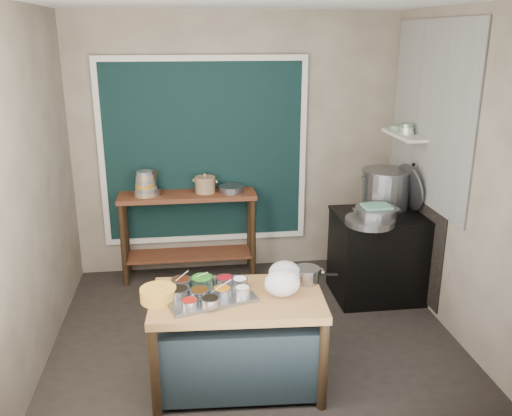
{
  "coord_description": "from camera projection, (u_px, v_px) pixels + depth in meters",
  "views": [
    {
      "loc": [
        -0.55,
        -4.28,
        2.57
      ],
      "look_at": [
        0.05,
        0.25,
        1.09
      ],
      "focal_mm": 38.0,
      "sensor_mm": 36.0,
      "label": 1
    }
  ],
  "objects": [
    {
      "name": "bowl_stack",
      "position": [
        145.0,
        185.0,
        5.64
      ],
      "size": [
        0.23,
        0.23,
        0.26
      ],
      "color": "tan",
      "rests_on": "back_counter"
    },
    {
      "name": "wide_bowl",
      "position": [
        231.0,
        189.0,
        5.79
      ],
      "size": [
        0.34,
        0.34,
        0.07
      ],
      "primitive_type": "cylinder",
      "rotation": [
        0.0,
        0.0,
        -0.31
      ],
      "color": "gray",
      "rests_on": "back_counter"
    },
    {
      "name": "back_wall",
      "position": [
        236.0,
        146.0,
        5.89
      ],
      "size": [
        3.5,
        0.02,
        2.8
      ],
      "primitive_type": "cube",
      "color": "gray",
      "rests_on": "floor"
    },
    {
      "name": "plastic_bag_a",
      "position": [
        282.0,
        283.0,
        3.92
      ],
      "size": [
        0.32,
        0.29,
        0.2
      ],
      "primitive_type": "ellipsoid",
      "rotation": [
        0.0,
        0.0,
        0.32
      ],
      "color": "white",
      "rests_on": "prep_table"
    },
    {
      "name": "tile_panel",
      "position": [
        430.0,
        114.0,
        5.06
      ],
      "size": [
        0.02,
        1.7,
        1.7
      ],
      "primitive_type": "cube",
      "color": "#B2B2AA",
      "rests_on": "right_wall"
    },
    {
      "name": "condiment_bowls",
      "position": [
        205.0,
        289.0,
        3.92
      ],
      "size": [
        0.59,
        0.47,
        0.07
      ],
      "color": "gray",
      "rests_on": "condiment_tray"
    },
    {
      "name": "floor",
      "position": [
        254.0,
        332.0,
        4.9
      ],
      "size": [
        3.5,
        3.0,
        0.02
      ],
      "primitive_type": "cube",
      "color": "black",
      "rests_on": "ground"
    },
    {
      "name": "shelf_bowl_green",
      "position": [
        397.0,
        128.0,
        5.6
      ],
      "size": [
        0.17,
        0.17,
        0.05
      ],
      "primitive_type": "cylinder",
      "rotation": [
        0.0,
        0.0,
        0.37
      ],
      "color": "gray",
      "rests_on": "wall_shelf"
    },
    {
      "name": "prep_table",
      "position": [
        238.0,
        341.0,
        4.05
      ],
      "size": [
        1.29,
        0.79,
        0.75
      ],
      "primitive_type": "cube",
      "rotation": [
        0.0,
        0.0,
        -0.06
      ],
      "color": "olive",
      "rests_on": "floor"
    },
    {
      "name": "steamer",
      "position": [
        376.0,
        214.0,
        5.1
      ],
      "size": [
        0.44,
        0.44,
        0.13
      ],
      "primitive_type": null,
      "rotation": [
        0.0,
        0.0,
        -0.09
      ],
      "color": "gray",
      "rests_on": "stove_top"
    },
    {
      "name": "wall_shelf",
      "position": [
        404.0,
        135.0,
        5.41
      ],
      "size": [
        0.22,
        0.7,
        0.03
      ],
      "primitive_type": "cube",
      "color": "beige",
      "rests_on": "right_wall"
    },
    {
      "name": "curtain_panel",
      "position": [
        204.0,
        152.0,
        5.83
      ],
      "size": [
        2.1,
        0.02,
        1.9
      ],
      "primitive_type": "cube",
      "color": "black",
      "rests_on": "back_wall"
    },
    {
      "name": "pot_lid",
      "position": [
        410.0,
        187.0,
        5.37
      ],
      "size": [
        0.18,
        0.49,
        0.48
      ],
      "primitive_type": "cylinder",
      "rotation": [
        0.0,
        1.36,
        0.12
      ],
      "color": "gray",
      "rests_on": "stove_top"
    },
    {
      "name": "left_wall",
      "position": [
        32.0,
        190.0,
        4.25
      ],
      "size": [
        0.02,
        3.0,
        2.8
      ],
      "primitive_type": "cube",
      "color": "gray",
      "rests_on": "floor"
    },
    {
      "name": "right_wall",
      "position": [
        455.0,
        175.0,
        4.69
      ],
      "size": [
        0.02,
        3.0,
        2.8
      ],
      "primitive_type": "cube",
      "color": "gray",
      "rests_on": "floor"
    },
    {
      "name": "shallow_pan",
      "position": [
        370.0,
        221.0,
        5.01
      ],
      "size": [
        0.57,
        0.57,
        0.06
      ],
      "primitive_type": "cylinder",
      "rotation": [
        0.0,
        0.0,
        -0.29
      ],
      "color": "gray",
      "rests_on": "stove_top"
    },
    {
      "name": "soot_patch",
      "position": [
        415.0,
        226.0,
        5.51
      ],
      "size": [
        0.01,
        1.3,
        1.3
      ],
      "primitive_type": "cube",
      "color": "black",
      "rests_on": "right_wall"
    },
    {
      "name": "condiment_tray",
      "position": [
        208.0,
        295.0,
        3.92
      ],
      "size": [
        0.71,
        0.59,
        0.03
      ],
      "primitive_type": "cube",
      "rotation": [
        0.0,
        0.0,
        0.28
      ],
      "color": "gray",
      "rests_on": "prep_table"
    },
    {
      "name": "saucepan",
      "position": [
        306.0,
        275.0,
        4.14
      ],
      "size": [
        0.25,
        0.25,
        0.11
      ],
      "primitive_type": null,
      "rotation": [
        0.0,
        0.0,
        -0.21
      ],
      "color": "gray",
      "rests_on": "prep_table"
    },
    {
      "name": "stove_top",
      "position": [
        383.0,
        215.0,
        5.32
      ],
      "size": [
        0.92,
        0.69,
        0.03
      ],
      "primitive_type": "cube",
      "color": "black",
      "rests_on": "stove_block"
    },
    {
      "name": "green_cloth",
      "position": [
        377.0,
        206.0,
        5.08
      ],
      "size": [
        0.26,
        0.21,
        0.02
      ],
      "primitive_type": "cube",
      "rotation": [
        0.0,
        0.0,
        0.03
      ],
      "color": "#5D997F",
      "rests_on": "steamer"
    },
    {
      "name": "ceramic_crock",
      "position": [
        205.0,
        186.0,
        5.76
      ],
      "size": [
        0.29,
        0.29,
        0.15
      ],
      "primitive_type": null,
      "rotation": [
        0.0,
        0.0,
        -0.33
      ],
      "color": "#9C7C55",
      "rests_on": "back_counter"
    },
    {
      "name": "plastic_bag_b",
      "position": [
        285.0,
        273.0,
        4.1
      ],
      "size": [
        0.3,
        0.28,
        0.18
      ],
      "primitive_type": "ellipsoid",
      "rotation": [
        0.0,
        0.0,
        0.37
      ],
      "color": "white",
      "rests_on": "prep_table"
    },
    {
      "name": "back_counter",
      "position": [
        189.0,
        235.0,
        5.89
      ],
      "size": [
        1.45,
        0.4,
        0.95
      ],
      "primitive_type": "cube",
      "color": "brown",
      "rests_on": "floor"
    },
    {
      "name": "shelf_bowl_stack",
      "position": [
        407.0,
        129.0,
        5.34
      ],
      "size": [
        0.14,
        0.14,
        0.11
      ],
      "color": "silver",
      "rests_on": "wall_shelf"
    },
    {
      "name": "stove_block",
      "position": [
        380.0,
        257.0,
        5.45
      ],
      "size": [
        0.9,
        0.68,
        0.85
      ],
      "primitive_type": "cube",
      "color": "black",
      "rests_on": "floor"
    },
    {
      "name": "utensil_cup",
      "position": [
        155.0,
        192.0,
        5.67
      ],
      "size": [
        0.14,
        0.14,
        0.08
      ],
      "primitive_type": "cylinder",
      "rotation": [
        0.0,
        0.0,
        -0.02
      ],
      "color": "gray",
      "rests_on": "back_counter"
    },
    {
      "name": "curtain_frame",
      "position": [
        204.0,
        152.0,
        5.82
      ],
      "size": [
        2.22,
        0.03,
        2.02
      ],
      "primitive_type": null,
      "color": "beige",
      "rests_on": "back_wall"
    },
    {
      "name": "yellow_basin",
      "position": [
        158.0,
        294.0,
        3.85
      ],
      "size": [
        0.33,
        0.33,
        0.1
      ],
      "primitive_type": "cylinder",
      "rotation": [
        0.0,
        0.0,
        0.35
      ],
      "color": "orange",
      "rests_on": "prep_table"
    },
    {
      "name": "stock_pot",
      "position": [
        385.0,
        189.0,
        5.46
      ],
      "size": [
        0.56,
        0.56,
        0.39
      ],
      "primitive_type": null,
      "rotation": [
        0.0,
        0.0,
        0.14
      ],
      "color": "gray",
      "rests_on": "stove_top"
    }
  ]
}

